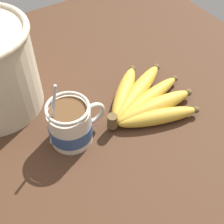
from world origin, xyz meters
TOP-DOWN VIEW (x-y plane):
  - table at (0.00, 0.00)cm, footprint 101.05×101.05cm
  - coffee_mug at (-4.07, 2.33)cm, footprint 11.94×8.26cm
  - banana_bunch at (12.60, 1.94)cm, footprint 20.69×20.07cm

SIDE VIEW (x-z plane):
  - table at x=0.00cm, z-range 0.00..3.65cm
  - banana_bunch at x=12.60cm, z-range 3.29..7.39cm
  - coffee_mug at x=-4.07cm, z-range 0.26..15.22cm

